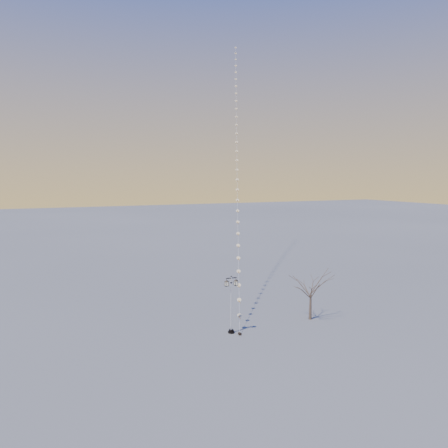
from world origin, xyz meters
TOP-DOWN VIEW (x-y plane):
  - ground at (0.00, 0.00)m, footprint 300.00×300.00m
  - street_lamp at (-0.15, 1.75)m, footprint 1.09×0.48m
  - bare_tree at (7.02, 1.89)m, footprint 2.41×2.41m
  - kite_train at (8.51, 18.52)m, footprint 17.18×35.48m

SIDE VIEW (x-z plane):
  - ground at x=0.00m, z-range 0.00..0.00m
  - street_lamp at x=-0.15m, z-range 0.23..4.54m
  - bare_tree at x=7.02m, z-range 0.78..4.78m
  - kite_train at x=8.51m, z-range -0.08..31.74m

